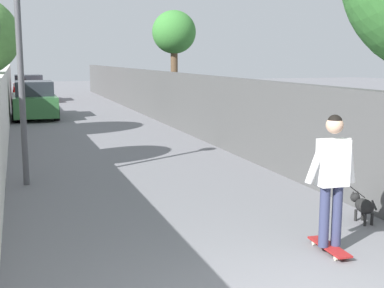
# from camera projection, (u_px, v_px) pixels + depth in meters

# --- Properties ---
(ground_plane) EXTENTS (80.00, 80.00, 0.00)m
(ground_plane) POSITION_uv_depth(u_px,v_px,m) (96.00, 132.00, 17.78)
(ground_plane) COLOR slate
(wall_left) EXTENTS (48.00, 0.30, 2.04)m
(wall_left) POSITION_uv_depth(u_px,v_px,m) (1.00, 110.00, 14.81)
(wall_left) COLOR silver
(wall_left) RESTS_ON ground
(fence_right) EXTENTS (48.00, 0.30, 1.98)m
(fence_right) POSITION_uv_depth(u_px,v_px,m) (196.00, 105.00, 16.68)
(fence_right) COLOR #4C4C4C
(fence_right) RESTS_ON ground
(tree_right_near) EXTENTS (1.96, 1.96, 4.60)m
(tree_right_near) POSITION_uv_depth(u_px,v_px,m) (174.00, 34.00, 23.24)
(tree_right_near) COLOR brown
(tree_right_near) RESTS_ON ground
(lamp_post) EXTENTS (0.36, 0.36, 4.27)m
(lamp_post) POSITION_uv_depth(u_px,v_px,m) (19.00, 35.00, 9.87)
(lamp_post) COLOR #4C4C51
(lamp_post) RESTS_ON ground
(skateboard) EXTENTS (0.81, 0.24, 0.08)m
(skateboard) POSITION_uv_depth(u_px,v_px,m) (329.00, 247.00, 6.74)
(skateboard) COLOR maroon
(skateboard) RESTS_ON ground
(person_skateboarder) EXTENTS (0.24, 0.71, 1.71)m
(person_skateboarder) POSITION_uv_depth(u_px,v_px,m) (333.00, 170.00, 6.58)
(person_skateboarder) COLOR #333859
(person_skateboarder) RESTS_ON skateboard
(dog) EXTENTS (1.20, 1.31, 1.06)m
(dog) POSITION_uv_depth(u_px,v_px,m) (363.00, 205.00, 7.92)
(dog) COLOR black
(dog) RESTS_ON ground
(car_near) EXTENTS (4.02, 1.80, 1.54)m
(car_near) POSITION_uv_depth(u_px,v_px,m) (34.00, 101.00, 21.74)
(car_near) COLOR #336B38
(car_near) RESTS_ON ground
(car_far) EXTENTS (4.11, 1.80, 1.54)m
(car_far) POSITION_uv_depth(u_px,v_px,m) (29.00, 89.00, 29.97)
(car_far) COLOR #B71414
(car_far) RESTS_ON ground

